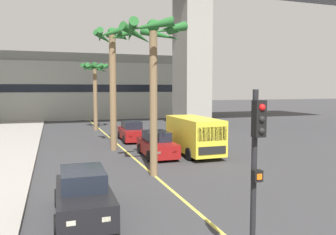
{
  "coord_description": "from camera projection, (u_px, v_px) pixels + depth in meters",
  "views": [
    {
      "loc": [
        -4.59,
        0.5,
        4.22
      ],
      "look_at": [
        0.0,
        14.0,
        3.0
      ],
      "focal_mm": 36.44,
      "sensor_mm": 36.0,
      "label": 1
    }
  ],
  "objects": [
    {
      "name": "traffic_light_median_near",
      "position": [
        256.0,
        160.0,
        7.13
      ],
      "size": [
        0.24,
        0.37,
        4.2
      ],
      "color": "black",
      "rests_on": "ground"
    },
    {
      "name": "car_queue_second",
      "position": [
        83.0,
        195.0,
        11.17
      ],
      "size": [
        1.88,
        4.13,
        1.56
      ],
      "color": "black",
      "rests_on": "ground"
    },
    {
      "name": "pier_building_backdrop",
      "position": [
        86.0,
        87.0,
        48.59
      ],
      "size": [
        34.28,
        8.04,
        8.87
      ],
      "color": "#ADB2A8",
      "rests_on": "ground"
    },
    {
      "name": "car_queue_front",
      "position": [
        157.0,
        145.0,
        21.09
      ],
      "size": [
        1.92,
        4.15,
        1.56
      ],
      "color": "maroon",
      "rests_on": "ground"
    },
    {
      "name": "palm_tree_mid_median",
      "position": [
        154.0,
        50.0,
        15.95
      ],
      "size": [
        3.18,
        3.26,
        7.43
      ],
      "color": "brown",
      "rests_on": "ground"
    },
    {
      "name": "car_queue_third",
      "position": [
        132.0,
        132.0,
        27.38
      ],
      "size": [
        1.95,
        4.16,
        1.56
      ],
      "color": "maroon",
      "rests_on": "ground"
    },
    {
      "name": "palm_tree_far_median",
      "position": [
        113.0,
        60.0,
        22.78
      ],
      "size": [
        2.55,
        2.62,
        8.26
      ],
      "color": "brown",
      "rests_on": "ground"
    },
    {
      "name": "delivery_van",
      "position": [
        194.0,
        135.0,
        21.6
      ],
      "size": [
        2.17,
        5.25,
        2.36
      ],
      "color": "yellow",
      "rests_on": "ground"
    },
    {
      "name": "lane_stripe_center",
      "position": [
        122.0,
        148.0,
        24.0
      ],
      "size": [
        0.14,
        56.0,
        0.01
      ],
      "primitive_type": "cube",
      "color": "#DBCC4C",
      "rests_on": "ground"
    },
    {
      "name": "palm_tree_near_median",
      "position": [
        95.0,
        76.0,
        33.88
      ],
      "size": [
        2.8,
        2.78,
        6.81
      ],
      "color": "brown",
      "rests_on": "ground"
    }
  ]
}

